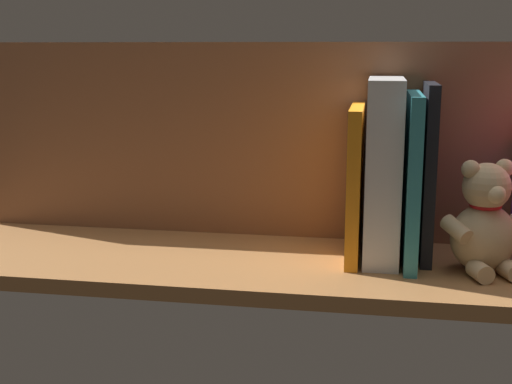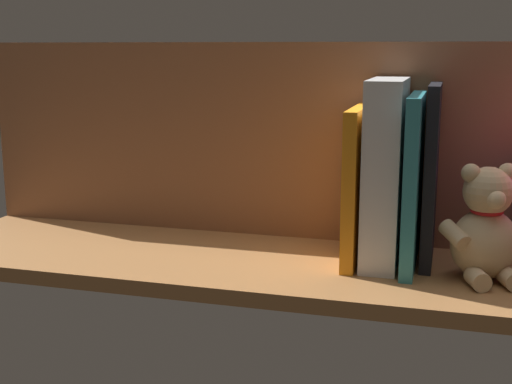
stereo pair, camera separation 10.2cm
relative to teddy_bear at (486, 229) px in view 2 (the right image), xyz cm
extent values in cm
cube|color=#9E6B3D|center=(32.70, -1.31, -8.11)|extent=(104.57, 30.31, 2.20)
cube|color=brown|center=(32.70, -14.21, 8.93)|extent=(104.57, 1.50, 31.88)
ellipsoid|color=#D1B284|center=(0.08, -0.24, -2.18)|extent=(11.29, 10.68, 9.67)
sphere|color=#D1B284|center=(0.08, -0.24, 5.15)|extent=(6.65, 6.65, 6.65)
sphere|color=#D1B284|center=(-2.29, -1.02, 7.64)|extent=(2.57, 2.57, 2.57)
sphere|color=#D1B284|center=(2.45, 0.54, 7.64)|extent=(2.57, 2.57, 2.57)
sphere|color=beige|center=(-0.81, 2.44, 4.65)|extent=(2.57, 2.57, 2.57)
cylinder|color=#D1B284|center=(4.06, 2.35, -0.49)|extent=(4.72, 5.13, 3.58)
cylinder|color=#D1B284|center=(-3.27, 2.98, -5.73)|extent=(3.57, 4.25, 2.57)
cylinder|color=#D1B284|center=(0.86, 4.34, -5.73)|extent=(3.57, 4.25, 2.57)
torus|color=red|center=(0.08, -0.24, 2.50)|extent=(5.57, 5.57, 0.76)
cube|color=black|center=(7.74, -6.03, 5.99)|extent=(1.64, 14.06, 26.01)
cube|color=teal|center=(10.09, -3.95, 5.32)|extent=(1.86, 18.22, 24.66)
cube|color=silver|center=(14.17, -4.69, 6.34)|extent=(5.08, 16.55, 26.70)
cube|color=orange|center=(18.26, -4.51, 4.29)|extent=(1.89, 17.10, 22.61)
camera|label=1|loc=(15.26, 97.44, 24.00)|focal=48.45mm
camera|label=2|loc=(5.28, 95.15, 24.00)|focal=48.45mm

